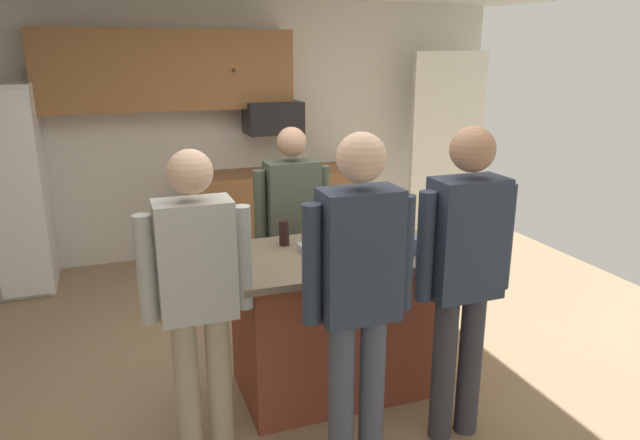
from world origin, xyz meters
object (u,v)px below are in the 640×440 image
at_px(kitchen_island, 336,320).
at_px(serving_tray, 339,249).
at_px(person_host_foreground, 464,266).
at_px(glass_pilsner, 371,227).
at_px(tumbler_amber, 284,233).
at_px(person_guest_by_door, 359,285).
at_px(person_guest_right, 197,288).
at_px(mug_blue_stoneware, 416,246).
at_px(person_guest_left, 293,221).
at_px(glass_short_whisky, 391,227).
at_px(microwave_over_range, 273,117).
at_px(glass_dark_ale, 343,252).

xyz_separation_m(kitchen_island, serving_tray, (0.00, -0.03, 0.48)).
relative_size(person_host_foreground, glass_pilsner, 12.20).
bearing_deg(tumbler_amber, glass_pilsner, -4.45).
bearing_deg(person_guest_by_door, person_guest_right, 75.35).
bearing_deg(mug_blue_stoneware, person_guest_left, 115.92).
xyz_separation_m(person_guest_right, glass_pilsner, (1.21, 0.54, 0.04)).
height_order(mug_blue_stoneware, glass_short_whisky, glass_short_whisky).
height_order(kitchen_island, mug_blue_stoneware, mug_blue_stoneware).
bearing_deg(person_guest_right, person_guest_left, 30.78).
xyz_separation_m(microwave_over_range, glass_short_whisky, (0.06, -2.57, -0.43)).
xyz_separation_m(glass_pilsner, tumbler_amber, (-0.58, 0.05, 0.01)).
distance_m(glass_short_whisky, serving_tray, 0.44).
height_order(kitchen_island, tumbler_amber, tumbler_amber).
distance_m(person_guest_right, tumbler_amber, 0.86).
distance_m(person_host_foreground, tumbler_amber, 1.16).
xyz_separation_m(person_guest_right, mug_blue_stoneware, (1.33, 0.15, 0.02)).
xyz_separation_m(microwave_over_range, person_guest_right, (-1.25, -3.03, -0.49)).
distance_m(person_host_foreground, serving_tray, 0.80).
bearing_deg(tumbler_amber, mug_blue_stoneware, -32.12).
bearing_deg(person_host_foreground, tumbler_amber, 4.91).
distance_m(kitchen_island, tumbler_amber, 0.64).
height_order(microwave_over_range, person_guest_right, person_guest_right).
bearing_deg(microwave_over_range, person_guest_left, -101.74).
bearing_deg(person_guest_left, glass_dark_ale, -3.95).
bearing_deg(person_guest_left, mug_blue_stoneware, 22.58).
relative_size(microwave_over_range, mug_blue_stoneware, 4.31).
height_order(glass_dark_ale, glass_short_whisky, glass_short_whisky).
xyz_separation_m(person_guest_left, glass_short_whisky, (0.46, -0.65, 0.10)).
xyz_separation_m(kitchen_island, glass_dark_ale, (-0.06, -0.23, 0.54)).
bearing_deg(person_guest_left, glass_short_whisky, 31.83).
bearing_deg(serving_tray, kitchen_island, 91.50).
xyz_separation_m(kitchen_island, glass_short_whisky, (0.42, 0.11, 0.54)).
relative_size(microwave_over_range, glass_pilsner, 3.89).
bearing_deg(microwave_over_range, tumbler_amber, -104.20).
distance_m(glass_pilsner, serving_tray, 0.38).
relative_size(person_guest_by_door, glass_dark_ale, 11.37).
distance_m(kitchen_island, glass_pilsner, 0.64).
distance_m(microwave_over_range, serving_tray, 2.77).
bearing_deg(tumbler_amber, person_guest_by_door, -85.08).
relative_size(kitchen_island, person_guest_right, 0.80).
bearing_deg(tumbler_amber, kitchen_island, -40.04).
bearing_deg(glass_pilsner, microwave_over_range, 89.08).
xyz_separation_m(kitchen_island, person_guest_right, (-0.90, -0.36, 0.49)).
bearing_deg(glass_pilsner, kitchen_island, -150.17).
bearing_deg(glass_short_whisky, person_host_foreground, -87.49).
relative_size(person_guest_left, person_guest_right, 0.96).
xyz_separation_m(person_guest_right, person_host_foreground, (1.35, -0.32, 0.06)).
distance_m(person_guest_by_door, person_guest_left, 1.52).
bearing_deg(microwave_over_range, glass_dark_ale, -97.98).
distance_m(microwave_over_range, glass_short_whisky, 2.60).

